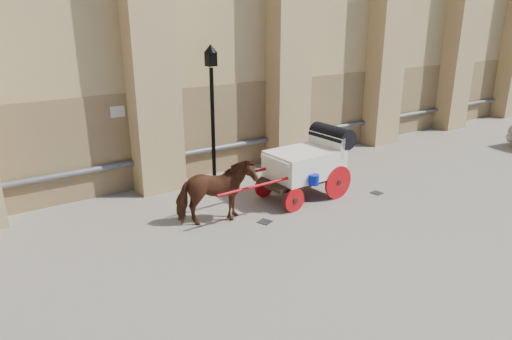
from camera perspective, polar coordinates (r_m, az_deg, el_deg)
ground at (r=12.08m, az=-0.73°, el=-6.44°), size 90.00×90.00×0.00m
horse at (r=11.71m, az=-5.03°, el=-2.84°), size 2.16×1.34×1.69m
carriage at (r=13.49m, az=6.60°, el=1.15°), size 4.69×1.69×2.04m
street_lamp at (r=14.25m, az=-5.46°, el=7.24°), size 0.41×0.41×4.36m
drain_grate_near at (r=12.03m, az=1.10°, el=-6.50°), size 0.42×0.42×0.01m
drain_grate_far at (r=14.43m, az=14.85°, el=-2.79°), size 0.36×0.36×0.01m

